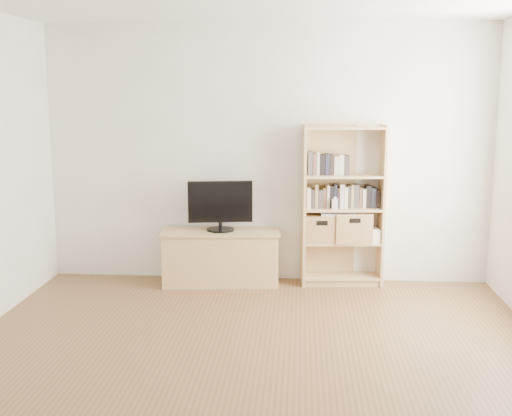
# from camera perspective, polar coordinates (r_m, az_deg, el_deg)

# --- Properties ---
(floor) EXTENTS (4.50, 5.00, 0.01)m
(floor) POSITION_cam_1_polar(r_m,az_deg,el_deg) (4.45, -0.83, -15.53)
(floor) COLOR brown
(floor) RESTS_ON ground
(back_wall) EXTENTS (4.50, 0.02, 2.60)m
(back_wall) POSITION_cam_1_polar(r_m,az_deg,el_deg) (6.52, 1.01, 4.78)
(back_wall) COLOR silver
(back_wall) RESTS_ON floor
(front_wall) EXTENTS (4.50, 0.02, 2.60)m
(front_wall) POSITION_cam_1_polar(r_m,az_deg,el_deg) (1.65, -8.54, -12.86)
(front_wall) COLOR silver
(front_wall) RESTS_ON floor
(tv_stand) EXTENTS (1.18, 0.53, 0.53)m
(tv_stand) POSITION_cam_1_polar(r_m,az_deg,el_deg) (6.54, -3.15, -4.47)
(tv_stand) COLOR tan
(tv_stand) RESTS_ON floor
(bookshelf) EXTENTS (0.83, 0.35, 1.61)m
(bookshelf) POSITION_cam_1_polar(r_m,az_deg,el_deg) (6.45, 7.70, 0.19)
(bookshelf) COLOR tan
(bookshelf) RESTS_ON floor
(television) EXTENTS (0.64, 0.15, 0.51)m
(television) POSITION_cam_1_polar(r_m,az_deg,el_deg) (6.42, -3.20, 0.19)
(television) COLOR black
(television) RESTS_ON tv_stand
(books_row_mid) EXTENTS (0.77, 0.19, 0.21)m
(books_row_mid) POSITION_cam_1_polar(r_m,az_deg,el_deg) (6.45, 7.70, 0.96)
(books_row_mid) COLOR beige
(books_row_mid) RESTS_ON bookshelf
(books_row_upper) EXTENTS (0.37, 0.16, 0.19)m
(books_row_upper) POSITION_cam_1_polar(r_m,az_deg,el_deg) (6.39, 6.18, 3.82)
(books_row_upper) COLOR beige
(books_row_upper) RESTS_ON bookshelf
(baby_monitor) EXTENTS (0.06, 0.04, 0.10)m
(baby_monitor) POSITION_cam_1_polar(r_m,az_deg,el_deg) (6.35, 7.03, 0.34)
(baby_monitor) COLOR white
(baby_monitor) RESTS_ON bookshelf
(basket_left) EXTENTS (0.35, 0.29, 0.27)m
(basket_left) POSITION_cam_1_polar(r_m,az_deg,el_deg) (6.46, 5.78, -1.76)
(basket_left) COLOR #9F7C47
(basket_left) RESTS_ON bookshelf
(basket_right) EXTENTS (0.40, 0.34, 0.30)m
(basket_right) POSITION_cam_1_polar(r_m,az_deg,el_deg) (6.50, 8.52, -1.63)
(basket_right) COLOR #9F7C47
(basket_right) RESTS_ON bookshelf
(laptop) EXTENTS (0.34, 0.25, 0.03)m
(laptop) POSITION_cam_1_polar(r_m,az_deg,el_deg) (6.44, 7.32, -0.47)
(laptop) COLOR silver
(laptop) RESTS_ON basket_left
(magazine_stack) EXTENTS (0.21, 0.27, 0.11)m
(magazine_stack) POSITION_cam_1_polar(r_m,az_deg,el_deg) (6.55, 10.04, -2.41)
(magazine_stack) COLOR silver
(magazine_stack) RESTS_ON bookshelf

